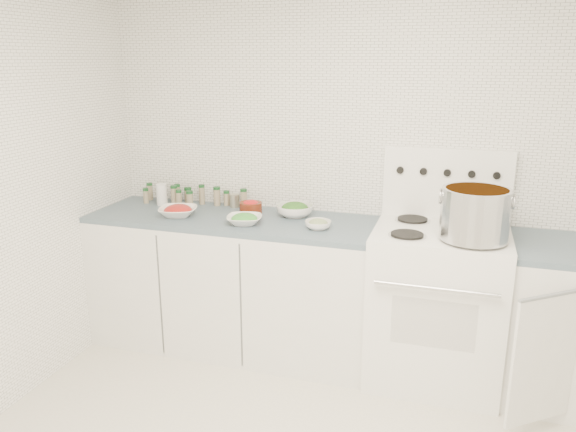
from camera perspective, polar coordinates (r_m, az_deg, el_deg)
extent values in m
cube|color=white|center=(3.62, 8.33, 5.52)|extent=(3.50, 0.02, 2.50)
cube|color=white|center=(3.77, -5.53, -6.93)|extent=(1.85, 0.62, 0.86)
cube|color=#414E61|center=(3.62, -5.71, -0.35)|extent=(1.85, 0.62, 0.03)
cube|color=white|center=(3.49, 14.79, -8.86)|extent=(0.76, 0.65, 0.92)
cube|color=black|center=(3.19, 14.54, -10.53)|extent=(0.45, 0.01, 0.28)
cylinder|color=silver|center=(3.06, 14.78, -7.16)|extent=(0.65, 0.02, 0.02)
cube|color=white|center=(3.33, 15.35, -1.54)|extent=(0.76, 0.65, 0.01)
cube|color=white|center=(3.56, 15.81, 3.22)|extent=(0.76, 0.06, 0.43)
cylinder|color=silver|center=(3.18, 12.01, -1.93)|extent=(0.21, 0.21, 0.01)
cylinder|color=black|center=(3.18, 12.01, -1.82)|extent=(0.18, 0.18, 0.01)
cylinder|color=silver|center=(3.17, 18.48, -2.46)|extent=(0.21, 0.21, 0.01)
cylinder|color=black|center=(3.17, 18.49, -2.35)|extent=(0.18, 0.18, 0.01)
cylinder|color=silver|center=(3.49, 12.53, -0.39)|extent=(0.21, 0.21, 0.01)
cylinder|color=black|center=(3.49, 12.53, -0.30)|extent=(0.18, 0.18, 0.01)
cylinder|color=silver|center=(3.48, 18.43, -0.87)|extent=(0.21, 0.21, 0.01)
cylinder|color=black|center=(3.48, 18.44, -0.78)|extent=(0.18, 0.18, 0.01)
cylinder|color=black|center=(3.53, 11.33, 4.61)|extent=(0.04, 0.02, 0.04)
cylinder|color=black|center=(3.52, 13.60, 4.44)|extent=(0.04, 0.02, 0.04)
cylinder|color=black|center=(3.51, 15.88, 4.26)|extent=(0.04, 0.02, 0.04)
cylinder|color=black|center=(3.51, 18.16, 4.08)|extent=(0.04, 0.02, 0.04)
cylinder|color=black|center=(3.52, 20.44, 3.89)|extent=(0.04, 0.02, 0.04)
cube|color=white|center=(3.16, 24.54, -13.14)|extent=(0.33, 0.26, 0.70)
cylinder|color=silver|center=(3.14, 18.46, 0.21)|extent=(0.36, 0.36, 0.28)
cylinder|color=orange|center=(3.12, 18.65, 2.38)|extent=(0.32, 0.32, 0.03)
torus|color=silver|center=(3.12, 15.21, 1.94)|extent=(0.01, 0.09, 0.09)
torus|color=silver|center=(3.14, 21.96, 1.39)|extent=(0.01, 0.09, 0.09)
imported|color=white|center=(3.68, -11.11, 0.43)|extent=(0.30, 0.30, 0.06)
ellipsoid|color=#AD0E1D|center=(3.68, -11.12, 0.61)|extent=(0.17, 0.17, 0.08)
imported|color=white|center=(3.45, -4.45, -0.40)|extent=(0.26, 0.26, 0.05)
ellipsoid|color=#36852B|center=(3.45, -4.46, -0.23)|extent=(0.16, 0.16, 0.07)
imported|color=white|center=(3.61, 0.70, 0.56)|extent=(0.28, 0.28, 0.07)
ellipsoid|color=#275618|center=(3.60, 0.70, 0.87)|extent=(0.17, 0.17, 0.08)
imported|color=white|center=(3.35, 3.08, -0.91)|extent=(0.20, 0.20, 0.05)
ellipsoid|color=#294E1F|center=(3.34, 3.08, -0.69)|extent=(0.11, 0.11, 0.05)
cylinder|color=#591F0F|center=(3.68, -3.81, 0.83)|extent=(0.15, 0.15, 0.07)
ellipsoid|color=red|center=(3.68, -3.82, 1.24)|extent=(0.11, 0.11, 0.05)
cylinder|color=white|center=(3.98, -12.70, 2.15)|extent=(0.08, 0.08, 0.15)
cylinder|color=#9F9A86|center=(3.85, -5.47, 1.56)|extent=(0.09, 0.09, 0.09)
cylinder|color=gray|center=(4.15, -13.85, 2.33)|extent=(0.04, 0.04, 0.11)
cylinder|color=#13451D|center=(4.13, -13.91, 3.16)|extent=(0.04, 0.04, 0.02)
cylinder|color=gray|center=(4.09, -12.62, 2.23)|extent=(0.04, 0.04, 0.11)
cylinder|color=#13451D|center=(4.08, -12.68, 3.08)|extent=(0.04, 0.04, 0.02)
cylinder|color=gray|center=(4.04, -11.15, 2.17)|extent=(0.04, 0.04, 0.11)
cylinder|color=#13451D|center=(4.02, -11.20, 3.07)|extent=(0.04, 0.04, 0.02)
cylinder|color=gray|center=(3.99, -10.13, 1.95)|extent=(0.05, 0.05, 0.09)
cylinder|color=#13451D|center=(3.98, -10.16, 2.74)|extent=(0.05, 0.05, 0.02)
cylinder|color=gray|center=(3.95, -8.74, 2.05)|extent=(0.04, 0.04, 0.12)
cylinder|color=#13451D|center=(3.93, -8.78, 3.02)|extent=(0.04, 0.04, 0.02)
cylinder|color=gray|center=(3.90, -7.22, 1.87)|extent=(0.05, 0.05, 0.11)
cylinder|color=#13451D|center=(3.88, -7.26, 2.82)|extent=(0.05, 0.05, 0.02)
cylinder|color=gray|center=(3.90, -6.26, 1.69)|extent=(0.04, 0.04, 0.09)
cylinder|color=#13451D|center=(3.88, -6.28, 2.44)|extent=(0.04, 0.04, 0.02)
cylinder|color=gray|center=(3.83, -4.52, 1.69)|extent=(0.04, 0.04, 0.11)
cylinder|color=#13451D|center=(3.81, -4.54, 2.63)|extent=(0.05, 0.05, 0.02)
cylinder|color=gray|center=(4.06, -14.23, 1.89)|extent=(0.04, 0.04, 0.09)
cylinder|color=#13451D|center=(4.05, -14.28, 2.62)|extent=(0.04, 0.04, 0.02)
cylinder|color=gray|center=(3.96, -11.49, 1.96)|extent=(0.04, 0.04, 0.12)
cylinder|color=#13451D|center=(3.95, -11.54, 2.92)|extent=(0.05, 0.05, 0.02)
cylinder|color=gray|center=(3.93, -11.01, 1.68)|extent=(0.04, 0.04, 0.10)
cylinder|color=#13451D|center=(3.91, -11.05, 2.49)|extent=(0.04, 0.04, 0.02)
cylinder|color=gray|center=(3.90, -9.95, 1.60)|extent=(0.05, 0.05, 0.09)
cylinder|color=#13451D|center=(3.89, -9.99, 2.38)|extent=(0.05, 0.05, 0.02)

